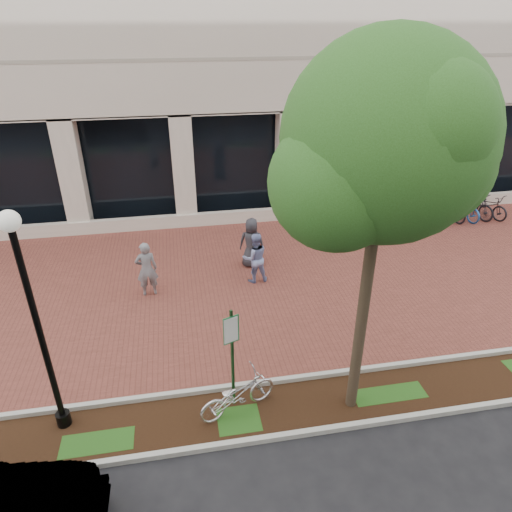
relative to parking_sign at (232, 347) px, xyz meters
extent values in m
plane|color=black|center=(1.49, 4.95, -1.53)|extent=(120.00, 120.00, 0.00)
cube|color=brown|center=(1.49, 4.95, -1.52)|extent=(40.00, 9.00, 0.01)
cube|color=black|center=(1.49, -0.30, -1.52)|extent=(40.00, 1.50, 0.01)
cube|color=#B0B0A6|center=(1.49, 0.45, -1.47)|extent=(40.00, 0.12, 0.12)
cube|color=#B0B0A6|center=(1.49, -1.05, -1.47)|extent=(40.00, 0.12, 0.12)
cube|color=black|center=(1.49, 10.55, 0.57)|extent=(40.00, 0.15, 4.20)
cube|color=beige|center=(1.49, 9.45, -1.28)|extent=(40.00, 0.25, 0.50)
cube|color=beige|center=(1.49, 9.85, 0.57)|extent=(0.80, 0.80, 4.20)
cube|color=#163D1B|center=(0.00, 0.01, -0.33)|extent=(0.05, 0.05, 2.40)
cube|color=#1B6F39|center=(0.00, -0.02, 0.44)|extent=(0.34, 0.02, 0.62)
cube|color=white|center=(0.00, -0.03, 0.44)|extent=(0.30, 0.01, 0.56)
cylinder|color=black|center=(-3.44, 0.08, -1.38)|extent=(0.28, 0.28, 0.30)
cylinder|color=black|center=(-3.44, 0.08, 0.63)|extent=(0.12, 0.12, 4.33)
sphere|color=silver|center=(-3.44, 0.08, 2.94)|extent=(0.36, 0.36, 0.36)
cylinder|color=#463628|center=(2.45, -0.43, 0.45)|extent=(0.22, 0.22, 3.96)
sphere|color=#254E18|center=(2.45, -0.43, 4.09)|extent=(3.31, 3.31, 3.31)
sphere|color=#254E18|center=(3.36, -0.10, 3.59)|extent=(2.32, 2.32, 2.32)
sphere|color=#254E18|center=(1.62, -0.68, 3.51)|extent=(2.15, 2.15, 2.15)
imported|color=silver|center=(0.06, -0.19, -1.08)|extent=(1.83, 1.18, 0.91)
imported|color=slate|center=(-1.86, 4.72, -0.68)|extent=(0.66, 0.47, 1.69)
imported|color=#7E8ABC|center=(1.34, 4.93, -0.73)|extent=(0.82, 0.67, 1.60)
imported|color=#2C2C31|center=(1.41, 5.90, -0.70)|extent=(0.93, 0.74, 1.66)
cylinder|color=#AEAEB3|center=(4.93, 6.38, -1.16)|extent=(0.11, 0.11, 0.75)
sphere|color=#AEAEB3|center=(4.93, 6.38, -0.73)|extent=(0.12, 0.12, 0.12)
imported|color=black|center=(8.22, 8.31, -1.03)|extent=(0.69, 1.91, 1.00)
imported|color=#232096|center=(8.77, 8.31, -0.98)|extent=(0.64, 1.87, 1.11)
imported|color=#B2B1B5|center=(9.32, 8.31, -1.03)|extent=(0.89, 1.96, 1.00)
imported|color=black|center=(9.87, 8.31, -0.98)|extent=(0.83, 1.90, 1.11)
imported|color=#21549A|center=(10.42, 8.31, -1.03)|extent=(1.07, 2.00, 1.00)
imported|color=black|center=(10.97, 8.31, -0.98)|extent=(1.01, 1.91, 1.11)
imported|color=black|center=(11.52, 8.31, -1.03)|extent=(1.24, 2.01, 1.00)
cylinder|color=#AEAEB3|center=(9.87, 8.31, -1.13)|extent=(0.04, 0.04, 0.80)
camera|label=1|loc=(-0.80, -7.05, 5.80)|focal=32.00mm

